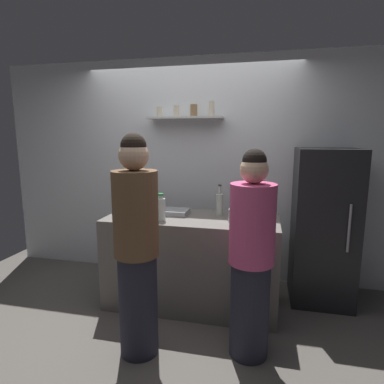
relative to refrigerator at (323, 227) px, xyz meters
The scene contains 11 objects.
ground_plane 1.88m from the refrigerator, 150.09° to the right, with size 5.28×5.28×0.00m, color #59544F.
back_wall_assembly 1.61m from the refrigerator, 164.88° to the left, with size 4.80×0.32×2.60m.
refrigerator is the anchor object (origin of this frame).
counter 1.38m from the refrigerator, 164.37° to the right, with size 1.69×0.72×0.91m, color #66605B.
baking_pan 1.56m from the refrigerator, 168.76° to the right, with size 0.34×0.24×0.05m, color gray.
utensil_holder 1.00m from the refrigerator, 151.88° to the right, with size 0.11×0.11×0.22m.
wine_bottle_pale_glass 1.09m from the refrigerator, 166.50° to the right, with size 0.07×0.07×0.32m.
wine_bottle_dark_glass 0.82m from the refrigerator, 156.23° to the right, with size 0.07×0.07×0.29m.
water_bottle_plastic 1.67m from the refrigerator, 159.97° to the right, with size 0.08×0.08×0.26m.
person_brown_jacket 1.95m from the refrigerator, 142.04° to the right, with size 0.34×0.34×1.72m.
person_pink_top 1.24m from the refrigerator, 123.59° to the right, with size 0.34×0.34×1.61m.
Camera 1 is at (0.85, -2.48, 1.70)m, focal length 29.58 mm.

